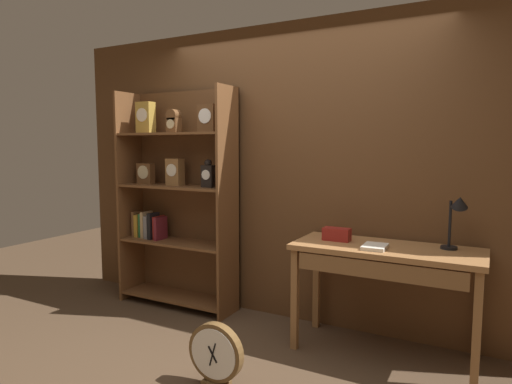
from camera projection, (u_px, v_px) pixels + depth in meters
name	position (u px, v px, depth m)	size (l,w,h in m)	color
ground_plane	(216.00, 384.00, 2.89)	(10.00, 10.00, 0.00)	#4C3826
back_wood_panel	(296.00, 174.00, 3.88)	(4.80, 0.05, 2.60)	brown
bookshelf	(176.00, 197.00, 4.27)	(1.19, 0.36, 2.07)	brown
workbench	(385.00, 261.00, 3.22)	(1.34, 0.57, 0.82)	#9E6B3D
desk_lamp	(457.00, 213.00, 3.07)	(0.18, 0.18, 0.41)	black
toolbox_small	(337.00, 234.00, 3.43)	(0.21, 0.10, 0.10)	maroon
open_repair_manual	(375.00, 247.00, 3.17)	(0.16, 0.22, 0.03)	silver
round_clock_large	(216.00, 355.00, 2.84)	(0.38, 0.11, 0.42)	brown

